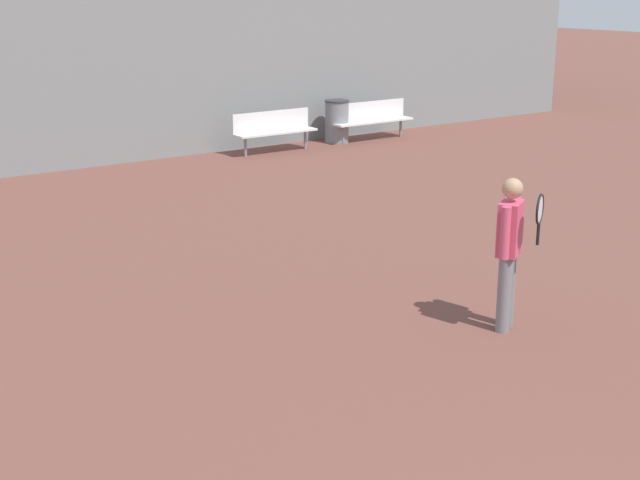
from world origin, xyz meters
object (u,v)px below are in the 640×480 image
Objects in this scene: bench_courtside_near at (274,127)px; bench_courtside_far at (370,117)px; trash_bin at (337,121)px; tennis_player at (510,246)px.

bench_courtside_near is 0.90× the size of bench_courtside_far.
trash_bin reaches higher than bench_courtside_far.
tennis_player is 10.18m from bench_courtside_near.
bench_courtside_near is at bearing -174.51° from trash_bin.
bench_courtside_near is at bearing 40.74° from tennis_player.
bench_courtside_far is 2.19× the size of trash_bin.
tennis_player is 11.26m from bench_courtside_far.
trash_bin is at bearing 168.14° from bench_courtside_far.
bench_courtside_near and bench_courtside_far have the same top height.
trash_bin is (-0.80, 0.17, -0.05)m from bench_courtside_far.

